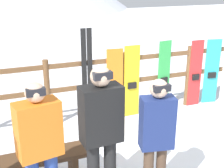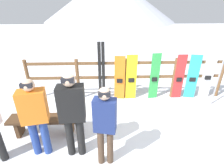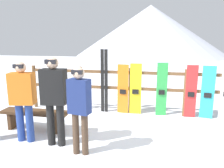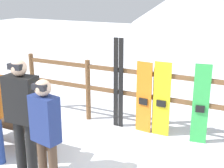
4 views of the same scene
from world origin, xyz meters
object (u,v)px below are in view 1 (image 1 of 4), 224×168
Objects in this scene: bench at (29,165)px; ski_pair_black at (87,78)px; person_orange at (40,143)px; snowboard_orange at (115,85)px; person_black at (101,128)px; person_navy at (157,134)px; snowboard_yellow at (132,82)px; snowboard_green at (164,77)px; snowboard_red at (195,74)px; snowboard_cyan at (211,72)px.

ski_pair_black reaches higher than bench.
person_orange reaches higher than bench.
snowboard_orange reaches higher than bench.
person_black is 1.26× the size of snowboard_orange.
person_navy reaches higher than snowboard_yellow.
snowboard_yellow is (2.02, 2.05, -0.23)m from person_orange.
person_navy is at bearing -122.06° from snowboard_green.
person_black is 2.34m from snowboard_orange.
bench is 1.12× the size of snowboard_orange.
bench is at bearing 100.11° from person_orange.
bench is 2.36m from snowboard_orange.
person_black is 2.16m from ski_pair_black.
person_black is at bearing 157.86° from person_navy.
ski_pair_black is (1.16, 2.06, -0.04)m from person_orange.
bench is 0.97× the size of person_navy.
snowboard_orange is (0.43, 2.33, -0.25)m from person_navy.
person_black reaches higher than snowboard_red.
bench is 1.11× the size of snowboard_red.
snowboard_red is (1.43, -0.00, -0.01)m from snowboard_yellow.
snowboard_yellow reaches higher than snowboard_orange.
snowboard_red is 0.40m from snowboard_cyan.
person_navy is at bearing -31.14° from bench.
bench is 1.07× the size of snowboard_green.
person_black is 0.98× the size of ski_pair_black.
snowboard_red is (0.74, -0.00, -0.02)m from snowboard_green.
snowboard_yellow reaches higher than snowboard_cyan.
person_navy is at bearing -22.14° from person_black.
person_orange is at bearing 167.56° from person_navy.
ski_pair_black reaches higher than snowboard_red.
person_orange is at bearing -79.89° from bench.
snowboard_red is at bearing 30.74° from person_orange.
ski_pair_black is at bearing 92.38° from person_navy.
person_navy is at bearing -133.35° from snowboard_red.
ski_pair_black reaches higher than snowboard_green.
snowboard_green is at bearing 0.00° from snowboard_orange.
snowboard_yellow is at bearing 180.00° from snowboard_cyan.
person_orange reaches higher than snowboard_cyan.
bench is at bearing -139.54° from snowboard_orange.
snowboard_yellow is (2.12, 1.51, 0.35)m from bench.
person_navy reaches higher than snowboard_green.
person_navy is 2.76m from snowboard_green.
snowboard_red is at bearing 37.10° from person_black.
person_navy is 2.34m from ski_pair_black.
person_black is 0.62m from person_navy.
snowboard_cyan is (3.86, 2.05, -0.24)m from person_orange.
snowboard_orange is 2.18m from snowboard_cyan.
person_black is at bearing -36.87° from bench.
snowboard_cyan is at bearing 41.83° from person_navy.
person_black is 1.24× the size of snowboard_red.
person_navy is 0.89× the size of ski_pair_black.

